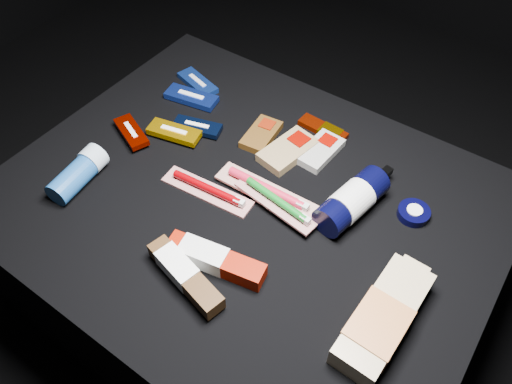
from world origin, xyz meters
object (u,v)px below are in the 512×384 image
Objects in this scene: bodywash_bottle at (382,320)px; deodorant_stick at (79,173)px; toothpaste_carton_red at (211,258)px; lotion_bottle at (352,201)px.

deodorant_stick is (-0.65, -0.07, 0.00)m from bodywash_bottle.
toothpaste_carton_red is at bearing -166.26° from bodywash_bottle.
lotion_bottle is 0.25m from bodywash_bottle.
bodywash_bottle is at bearing -39.91° from lotion_bottle.
lotion_bottle is at bearing 48.68° from toothpaste_carton_red.
bodywash_bottle is at bearing -1.23° from deodorant_stick.
bodywash_bottle reaches higher than toothpaste_carton_red.
deodorant_stick reaches higher than bodywash_bottle.
lotion_bottle is at bearing 20.13° from deodorant_stick.
bodywash_bottle is 0.31m from toothpaste_carton_red.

